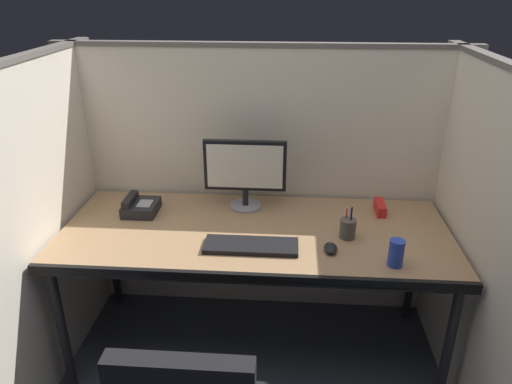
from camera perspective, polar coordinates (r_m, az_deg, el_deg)
cubicle_partition_rear at (r=2.72m, az=0.61°, el=0.88°), size 2.21×0.06×1.57m
cubicle_partition_left at (r=2.51m, az=-23.63°, el=-3.43°), size 0.06×1.41×1.57m
cubicle_partition_right at (r=2.38m, az=24.43°, el=-5.07°), size 0.06×1.41×1.57m
desk at (r=2.36m, az=-0.11°, el=-5.71°), size 1.90×0.80×0.74m
monitor_center at (r=2.48m, az=-1.32°, el=2.68°), size 0.43×0.17×0.37m
keyboard_main at (r=2.19m, az=-0.59°, el=-6.45°), size 0.43×0.15×0.02m
computer_mouse at (r=2.18m, az=8.91°, el=-6.65°), size 0.06×0.10×0.04m
soda_can at (r=2.12m, az=16.43°, el=-7.02°), size 0.07×0.07×0.12m
pen_cup at (r=2.30m, az=10.93°, el=-4.28°), size 0.08×0.08×0.16m
desk_phone at (r=2.57m, az=-13.72°, el=-1.71°), size 0.17×0.19×0.09m
red_stapler at (r=2.59m, az=14.62°, el=-1.79°), size 0.04×0.15×0.06m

